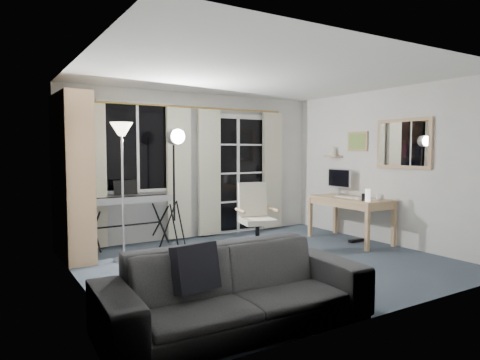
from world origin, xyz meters
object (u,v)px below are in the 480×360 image
mug (380,197)px  bookshelf (69,181)px  torchiere_lamp (122,150)px  sofa (237,275)px  monitor (339,179)px  desk (350,203)px  office_chair (255,212)px  studio_light (175,150)px  keyboard_piano (128,201)px

mug → bookshelf: bearing=158.3°
torchiere_lamp → sofa: bearing=-86.2°
torchiere_lamp → monitor: torchiere_lamp is taller
bookshelf → desk: bearing=-17.7°
office_chair → sofa: size_ratio=0.44×
sofa → studio_light: bearing=78.8°
keyboard_piano → mug: (3.27, -1.84, 0.04)m
torchiere_lamp → studio_light: size_ratio=1.00×
mug → monitor: bearing=84.2°
office_chair → studio_light: bearing=150.3°
bookshelf → studio_light: size_ratio=1.21×
office_chair → desk: size_ratio=0.76×
sofa → mug: bearing=25.0°
torchiere_lamp → studio_light: 0.91m
bookshelf → office_chair: size_ratio=2.20×
monitor → mug: (-0.10, -0.95, -0.21)m
torchiere_lamp → mug: (3.53, -1.19, -0.70)m
studio_light → mug: 3.13m
keyboard_piano → office_chair: keyboard_piano is taller
bookshelf → desk: bookshelf is taller
studio_light → mug: bearing=-37.6°
keyboard_piano → studio_light: 1.02m
studio_light → mug: size_ratio=15.72×
studio_light → sofa: bearing=-112.1°
mug → torchiere_lamp: bearing=161.4°
torchiere_lamp → office_chair: bearing=-16.9°
torchiere_lamp → mug: size_ratio=15.75×
studio_light → keyboard_piano: bearing=140.7°
keyboard_piano → studio_light: size_ratio=0.73×
keyboard_piano → mug: keyboard_piano is taller
office_chair → sofa: 2.59m
desk → sofa: bearing=-149.9°
monitor → sofa: monitor is taller
monitor → sofa: 4.22m
office_chair → monitor: 1.97m
bookshelf → studio_light: (1.44, -0.15, 0.41)m
desk → sofa: sofa is taller
monitor → torchiere_lamp: bearing=176.0°
keyboard_piano → sofa: (-0.09, -3.25, -0.28)m
bookshelf → torchiere_lamp: (0.58, -0.44, 0.42)m
torchiere_lamp → desk: 3.60m
office_chair → sofa: bearing=-112.9°
torchiere_lamp → monitor: (3.63, -0.24, -0.49)m
desk → bookshelf: bearing=164.0°
office_chair → keyboard_piano: bearing=155.1°
torchiere_lamp → desk: size_ratio=1.38×
studio_light → desk: size_ratio=1.38×
desk → office_chair: bearing=174.2°
keyboard_piano → desk: keyboard_piano is taller
torchiere_lamp → keyboard_piano: bearing=67.8°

